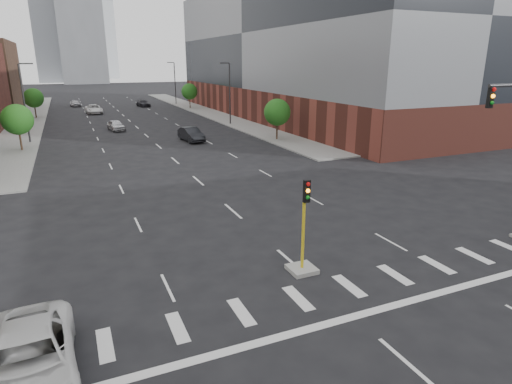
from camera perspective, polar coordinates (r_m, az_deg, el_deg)
sidewalk_left_far at (r=81.17m, az=-27.97°, el=8.59°), size 5.00×92.00×0.15m
sidewalk_right_far at (r=84.44m, az=-7.02°, el=10.67°), size 5.00×92.00×0.15m
building_right_main at (r=76.82m, az=6.89°, el=18.23°), size 24.00×70.00×22.00m
tower_left at (r=227.89m, az=-25.11°, el=22.05°), size 22.00×22.00×70.00m
tower_right at (r=268.87m, az=-21.04°, el=22.57°), size 20.00×20.00×80.00m
tower_mid at (r=207.02m, az=-22.36°, el=19.38°), size 18.00×18.00×44.00m
median_traffic_signal at (r=19.68m, az=6.27°, el=-7.97°), size 1.20×1.20×4.40m
streetlight_right_a at (r=65.54m, az=-3.60°, el=13.30°), size 1.60×0.22×9.07m
streetlight_right_b at (r=99.10m, az=-10.81°, el=14.30°), size 1.60×0.22×9.07m
streetlight_left at (r=56.75m, az=-28.47°, el=10.75°), size 1.60×0.22×9.07m
tree_left_near at (r=52.00m, az=-29.23°, el=8.43°), size 3.20×3.20×4.85m
tree_left_far at (r=81.79m, az=-27.55°, el=11.06°), size 3.20×3.20×4.85m
tree_right_near at (r=52.16m, az=2.84°, el=10.57°), size 3.20×3.20×4.85m
tree_right_far at (r=89.64m, az=-8.87°, el=13.10°), size 3.20×3.20×4.85m
car_near_left at (r=63.17m, az=-18.18°, el=8.45°), size 2.33×4.49×1.46m
car_mid_right at (r=52.49m, az=-8.64°, el=7.61°), size 2.27×5.19×1.66m
car_far_left at (r=85.53m, az=-20.82°, el=10.29°), size 2.95×5.96×1.62m
car_deep_right at (r=95.84m, az=-14.80°, el=11.37°), size 2.67×5.06×1.40m
car_distant at (r=100.47m, az=-22.97°, el=10.84°), size 2.32×4.33×1.40m
parked_minivan at (r=15.15m, az=-28.03°, el=-19.17°), size 2.84×5.83×1.60m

